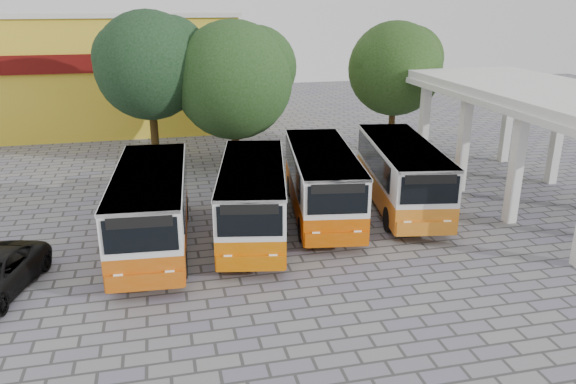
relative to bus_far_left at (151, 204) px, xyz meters
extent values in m
plane|color=gray|center=(7.23, -2.64, -1.77)|extent=(90.00, 90.00, 0.00)
cube|color=silver|center=(15.08, 7.86, 0.73)|extent=(0.45, 0.45, 5.00)
cube|color=silver|center=(20.38, 7.86, 0.73)|extent=(0.45, 0.45, 5.00)
cube|color=silver|center=(17.73, 1.36, 3.43)|extent=(6.60, 15.60, 0.40)
cube|color=silver|center=(17.73, 1.36, 3.08)|extent=(6.80, 15.80, 0.30)
cube|color=gold|center=(-3.77, 23.36, 2.23)|extent=(20.00, 10.00, 8.00)
cube|color=#590C0A|center=(-3.77, 18.26, 3.43)|extent=(20.00, 0.20, 1.20)
cube|color=silver|center=(-3.77, 23.36, 6.38)|extent=(20.40, 10.40, 0.30)
cube|color=#B94F09|center=(0.00, 0.01, -0.82)|extent=(3.10, 8.61, 1.11)
cube|color=silver|center=(0.00, 0.01, 0.52)|extent=(3.10, 8.61, 1.56)
cube|color=silver|center=(0.00, 0.01, 1.23)|extent=(3.15, 8.62, 0.13)
cube|color=black|center=(-1.29, 0.01, 0.53)|extent=(0.52, 6.97, 1.11)
cube|color=black|center=(1.29, 0.01, 0.53)|extent=(0.52, 6.97, 1.11)
cube|color=black|center=(0.00, -4.24, 0.53)|extent=(2.27, 0.20, 1.11)
cube|color=black|center=(0.00, -4.24, 0.98)|extent=(2.01, 0.19, 0.36)
cylinder|color=black|center=(-1.14, -2.74, -1.25)|extent=(0.30, 1.06, 1.06)
cylinder|color=black|center=(1.14, -2.74, -1.25)|extent=(0.30, 1.06, 1.06)
cylinder|color=black|center=(-1.14, 2.76, -1.25)|extent=(0.30, 1.06, 1.06)
cylinder|color=black|center=(1.14, 2.76, -1.25)|extent=(0.30, 1.06, 1.06)
cube|color=#C85F00|center=(3.99, 0.38, -0.85)|extent=(3.95, 8.48, 1.07)
cube|color=silver|center=(3.99, 0.38, 0.43)|extent=(3.95, 8.48, 1.50)
cube|color=silver|center=(3.99, 0.38, 1.12)|extent=(4.00, 8.49, 0.12)
cube|color=black|center=(2.75, 0.38, 0.45)|extent=(1.32, 6.62, 1.07)
cube|color=black|center=(5.24, 0.38, 0.45)|extent=(1.32, 6.62, 1.07)
cube|color=black|center=(3.99, -3.72, 0.45)|extent=(2.16, 0.46, 1.07)
cube|color=black|center=(3.99, -3.72, 0.88)|extent=(1.91, 0.43, 0.35)
cylinder|color=black|center=(2.89, -2.27, -1.26)|extent=(0.29, 1.02, 1.02)
cylinder|color=black|center=(5.10, -2.27, -1.26)|extent=(0.29, 1.02, 1.02)
cylinder|color=black|center=(2.89, 3.03, -1.26)|extent=(0.29, 1.02, 1.02)
cylinder|color=black|center=(5.10, 3.03, -1.26)|extent=(0.29, 1.02, 1.02)
cube|color=#BE4B00|center=(7.28, 1.70, -0.83)|extent=(3.69, 8.60, 1.09)
cube|color=silver|center=(7.28, 1.70, 0.48)|extent=(3.69, 8.60, 1.53)
cube|color=silver|center=(7.28, 1.70, 1.18)|extent=(3.74, 8.61, 0.12)
cube|color=black|center=(6.01, 1.70, 0.49)|extent=(1.06, 6.80, 1.09)
cube|color=black|center=(8.55, 1.70, 0.49)|extent=(1.06, 6.80, 1.09)
cube|color=black|center=(7.28, -2.48, 0.49)|extent=(2.22, 0.38, 1.09)
cube|color=black|center=(7.28, -2.48, 0.93)|extent=(1.96, 0.35, 0.35)
cylinder|color=black|center=(6.16, -1.00, -1.25)|extent=(0.29, 1.04, 1.04)
cylinder|color=black|center=(8.41, -1.00, -1.25)|extent=(0.29, 1.04, 1.04)
cylinder|color=black|center=(6.16, 4.41, -1.25)|extent=(0.29, 1.04, 1.04)
cylinder|color=black|center=(8.41, 4.41, -1.25)|extent=(0.29, 1.04, 1.04)
cube|color=orange|center=(11.13, 1.91, -0.83)|extent=(3.90, 8.70, 1.10)
cube|color=silver|center=(11.13, 1.91, 0.50)|extent=(3.90, 8.70, 1.54)
cube|color=silver|center=(11.13, 1.91, 1.21)|extent=(3.95, 8.71, 0.13)
cube|color=black|center=(9.85, 1.91, 0.51)|extent=(1.22, 6.83, 1.10)
cube|color=black|center=(12.41, 1.91, 0.51)|extent=(1.22, 6.83, 1.10)
cube|color=black|center=(11.13, -2.30, 0.51)|extent=(2.23, 0.43, 1.10)
cube|color=black|center=(11.13, -2.30, 0.95)|extent=(1.98, 0.39, 0.36)
cylinder|color=black|center=(9.99, -0.82, -1.25)|extent=(0.29, 1.05, 1.05)
cylinder|color=black|center=(12.26, -0.82, -1.25)|extent=(0.29, 1.05, 1.05)
cylinder|color=black|center=(9.99, 4.64, -1.25)|extent=(0.29, 1.05, 1.05)
cylinder|color=black|center=(12.26, 4.64, -1.25)|extent=(0.29, 1.05, 1.05)
cylinder|color=#3F2C10|center=(0.21, 11.74, 0.28)|extent=(0.45, 0.45, 4.12)
sphere|color=black|center=(0.21, 11.74, 3.93)|extent=(6.00, 6.00, 6.00)
sphere|color=black|center=(1.41, 12.04, 4.53)|extent=(4.20, 4.20, 4.20)
sphere|color=black|center=(-0.84, 11.54, 4.38)|extent=(3.90, 3.90, 3.90)
cylinder|color=#482913|center=(4.76, 10.95, 0.10)|extent=(0.45, 0.45, 3.74)
sphere|color=#193911|center=(4.76, 10.95, 3.08)|extent=(6.65, 6.65, 6.65)
sphere|color=#193911|center=(6.09, 11.25, 3.75)|extent=(4.66, 4.66, 4.66)
sphere|color=#193911|center=(3.60, 10.75, 3.58)|extent=(4.32, 4.32, 4.32)
cylinder|color=#4A3216|center=(14.84, 11.79, 0.10)|extent=(0.39, 0.39, 3.75)
sphere|color=#1B380E|center=(14.84, 11.79, 3.35)|extent=(5.72, 5.72, 5.72)
sphere|color=#1B380E|center=(15.98, 12.09, 3.93)|extent=(4.01, 4.01, 4.01)
sphere|color=#1B380E|center=(13.83, 11.59, 3.78)|extent=(3.72, 3.72, 3.72)
camera|label=1|loc=(0.55, -20.74, 7.48)|focal=35.00mm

